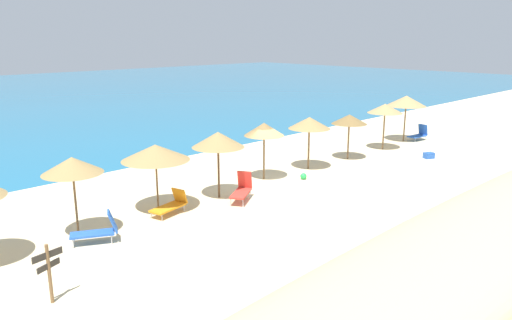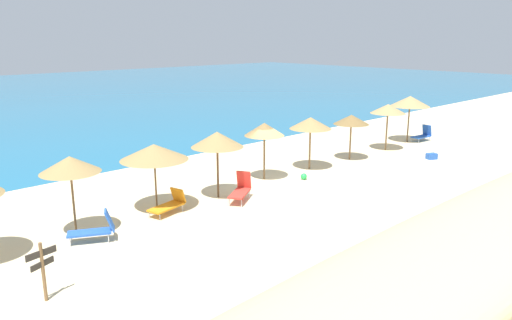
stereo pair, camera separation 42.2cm
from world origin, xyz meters
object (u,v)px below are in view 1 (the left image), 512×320
Objects in this scene: beach_umbrella_3 at (218,140)px; wooden_signpost at (49,268)px; beach_umbrella_7 at (385,109)px; lounge_chair_1 at (419,134)px; beach_ball at (303,176)px; beach_umbrella_1 at (72,165)px; lounge_chair_2 at (98,230)px; beach_umbrella_5 at (309,123)px; lounge_chair_3 at (242,189)px; lounge_chair_0 at (171,204)px; beach_umbrella_8 at (406,101)px; beach_umbrella_4 at (264,129)px; beach_umbrella_2 at (155,152)px; beach_umbrella_6 at (349,119)px; cooler_box at (429,155)px.

beach_umbrella_3 reaches higher than wooden_signpost.
lounge_chair_1 is at bearing -2.85° from beach_umbrella_7.
beach_umbrella_7 is 9.02× the size of beach_ball.
beach_umbrella_1 is 0.99× the size of beach_umbrella_3.
lounge_chair_2 is 10.68m from beach_ball.
beach_umbrella_5 is 6.41m from lounge_chair_3.
beach_ball is (7.32, -0.56, -0.21)m from lounge_chair_0.
beach_umbrella_1 is 22.57m from beach_umbrella_8.
beach_umbrella_4 is 3.07m from beach_umbrella_5.
beach_umbrella_3 is at bearing -178.53° from beach_umbrella_8.
lounge_chair_2 is at bearing -177.26° from beach_umbrella_7.
beach_umbrella_2 is 20.21m from lounge_chair_1.
beach_umbrella_8 is (3.14, 0.35, 0.15)m from beach_umbrella_7.
beach_umbrella_6 is at bearing 10.38° from beach_ball.
beach_umbrella_7 is at bearing -117.85° from lounge_chair_3.
lounge_chair_1 is 26.21m from wooden_signpost.
beach_umbrella_3 is at bearing 170.74° from beach_ball.
beach_umbrella_1 is 1.12× the size of beach_umbrella_6.
beach_umbrella_1 is at bearing 48.04° from lounge_chair_3.
beach_umbrella_6 is (6.27, -0.46, -0.19)m from beach_umbrella_4.
wooden_signpost is (-2.71, -2.71, 0.53)m from lounge_chair_2.
beach_umbrella_8 is at bearing 5.81° from beach_ball.
beach_umbrella_8 is at bearing 2.41° from beach_umbrella_6.
beach_umbrella_4 is 8.92× the size of beach_ball.
beach_umbrella_4 is 1.71× the size of lounge_chair_3.
beach_umbrella_1 is at bearing -179.98° from beach_umbrella_6.
beach_umbrella_2 is 2.11m from lounge_chair_0.
lounge_chair_1 is 2.67× the size of cooler_box.
beach_umbrella_1 is at bearing 178.79° from beach_umbrella_3.
beach_umbrella_3 reaches higher than lounge_chair_0.
beach_umbrella_3 reaches higher than beach_umbrella_1.
wooden_signpost reaches higher than lounge_chair_1.
lounge_chair_1 is at bearing -1.55° from beach_umbrella_2.
lounge_chair_2 is at bearing 98.58° from lounge_chair_1.
beach_umbrella_2 reaches higher than lounge_chair_2.
beach_umbrella_4 is 12.82m from wooden_signpost.
lounge_chair_3 reaches higher than lounge_chair_1.
beach_umbrella_4 is at bearing 8.40° from wooden_signpost.
beach_umbrella_5 is 1.68× the size of lounge_chair_3.
lounge_chair_3 is (3.25, -1.38, -1.88)m from beach_umbrella_2.
beach_ball is (-12.60, -0.63, -0.26)m from lounge_chair_1.
beach_umbrella_2 is 0.97× the size of beach_umbrella_4.
beach_umbrella_8 is (12.97, -0.18, 0.21)m from beach_umbrella_4.
lounge_chair_0 is 3.16m from lounge_chair_3.
beach_umbrella_8 is (9.91, 0.06, 0.24)m from beach_umbrella_5.
beach_umbrella_3 is 1.02× the size of beach_umbrella_7.
beach_umbrella_3 is 1.77× the size of lounge_chair_2.
wooden_signpost is (-2.45, -3.69, -1.56)m from beach_umbrella_1.
lounge_chair_2 is (-3.36, -0.64, 0.09)m from lounge_chair_0.
beach_umbrella_5 reaches higher than lounge_chair_0.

